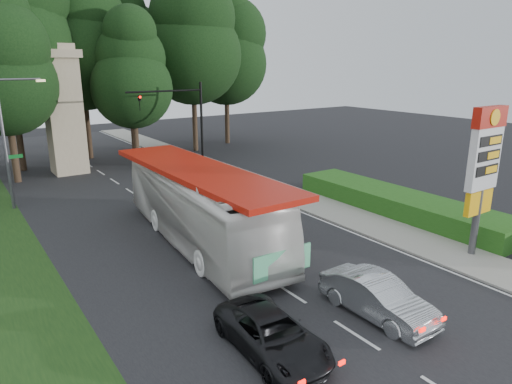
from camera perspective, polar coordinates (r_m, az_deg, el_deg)
ground at (r=15.74m, az=13.77°, el=-17.86°), size 120.00×120.00×0.00m
road_surface at (r=24.35m, az=-7.73°, el=-5.01°), size 14.00×80.00×0.02m
sidewalk_right at (r=28.93m, az=7.41°, el=-1.50°), size 3.00×80.00×0.12m
hedge at (r=28.32m, az=17.41°, el=-1.36°), size 3.00×14.00×1.20m
gas_station_pylon at (r=22.35m, az=26.62°, el=3.41°), size 2.10×0.45×6.85m
traffic_signal_mast at (r=36.27m, az=-8.71°, el=9.41°), size 6.10×0.35×7.20m
streetlight_signs at (r=30.86m, az=-28.64°, el=6.13°), size 2.75×0.98×8.00m
monument at (r=39.41m, az=-22.94°, el=9.49°), size 3.00×3.00×10.05m
tree_center_left at (r=41.86m, az=-29.15°, el=18.62°), size 10.08×10.08×19.80m
tree_center_right at (r=44.87m, az=-21.32°, el=17.88°), size 9.24×9.24×18.15m
tree_east_near at (r=48.20m, az=-15.76°, el=16.53°), size 8.12×8.12×15.95m
tree_east_mid at (r=46.57m, az=-8.05°, el=19.05°), size 9.52×9.52×18.70m
tree_far_east at (r=50.70m, az=-3.79°, el=17.75°), size 8.68×8.68×17.05m
tree_monument_left at (r=37.63m, az=-29.30°, el=13.98°), size 7.28×7.28×14.30m
tree_monument_right at (r=40.29m, az=-15.37°, el=14.42°), size 6.72×6.72×13.20m
transit_bus at (r=22.47m, az=-7.07°, el=-1.72°), size 4.47×13.77×3.77m
sedan_silver at (r=16.90m, az=14.91°, el=-12.57°), size 1.58×4.41×1.45m
suv_charcoal at (r=14.61m, az=1.98°, el=-17.35°), size 2.29×4.55×1.24m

